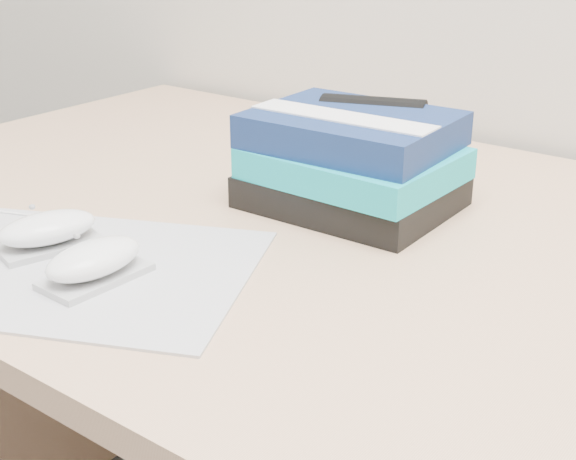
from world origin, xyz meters
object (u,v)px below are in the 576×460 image
Objects in this scene: desk at (444,410)px; mouse_rear at (48,231)px; pouch at (371,145)px; mouse_front at (94,262)px; book_stack at (352,162)px.

desk is 13.91× the size of mouse_rear.
desk is at bearing -22.13° from pouch.
mouse_front is 0.40m from pouch.
pouch is (0.07, 0.39, 0.04)m from mouse_front.
mouse_front is 0.44× the size of book_stack.
desk is 0.47m from mouse_front.
pouch is at bearing 157.87° from desk.
pouch reaches higher than desk.
desk is at bearing 1.76° from book_stack.
pouch is (-0.16, 0.06, 0.29)m from desk.
pouch is at bearing 65.88° from mouse_rear.
book_stack is at bearing -76.66° from pouch.
mouse_front is at bearing -104.45° from book_stack.
mouse_front is (-0.22, -0.32, 0.26)m from desk.
mouse_rear is (-0.32, -0.30, 0.26)m from desk.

